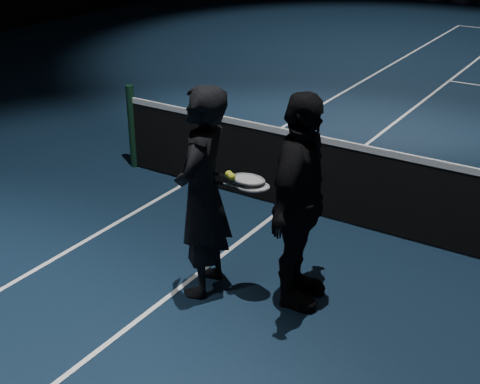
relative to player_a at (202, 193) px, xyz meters
The scene contains 6 objects.
net_post_left 3.15m from the player_a, 142.58° to the left, with size 0.10×0.10×1.10m, color black.
player_a is the anchor object (origin of this frame).
player_b 0.85m from the player_a, 19.38° to the left, with size 1.13×0.47×1.94m, color black.
racket_lower 0.46m from the player_a, 19.38° to the left, with size 0.68×0.22×0.03m, color black, non-canonical shape.
racket_upper 0.43m from the player_a, 25.10° to the left, with size 0.68×0.22×0.03m, color black, non-canonical shape.
tennis_balls 0.33m from the player_a, 20.51° to the left, with size 0.12×0.10×0.12m, color gold, non-canonical shape.
Camera 1 is at (-0.82, -6.16, 3.43)m, focal length 50.00 mm.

